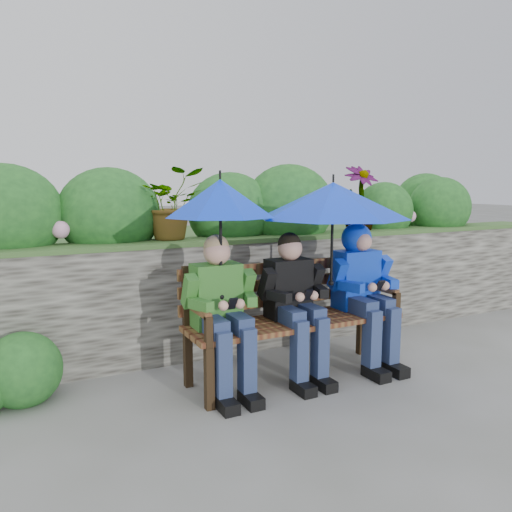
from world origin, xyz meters
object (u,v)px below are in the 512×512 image
boy_middle (295,299)px  umbrella_right (333,200)px  boy_right (363,283)px  park_bench (291,311)px  umbrella_left (220,198)px  boy_left (222,307)px

boy_middle → umbrella_right: umbrella_right is taller
boy_middle → umbrella_right: (0.33, -0.01, 0.74)m
boy_middle → boy_right: 0.66m
park_bench → umbrella_right: size_ratio=1.46×
umbrella_left → umbrella_right: umbrella_left is taller
boy_right → boy_middle: bearing=-179.2°
boy_left → boy_right: (1.27, 0.01, 0.06)m
boy_middle → umbrella_right: size_ratio=0.96×
park_bench → umbrella_right: 0.92m
boy_middle → umbrella_left: bearing=178.7°
boy_left → umbrella_left: umbrella_left is taller
boy_left → boy_right: size_ratio=0.97×
boy_left → boy_middle: (0.61, 0.00, -0.00)m
boy_middle → boy_left: bearing=-179.9°
umbrella_left → boy_middle: bearing=-1.3°
umbrella_left → umbrella_right: bearing=-1.5°
park_bench → umbrella_left: size_ratio=1.90×
park_bench → boy_middle: bearing=-99.8°
boy_right → umbrella_right: size_ratio=1.00×
boy_left → umbrella_right: (0.93, -0.01, 0.74)m
boy_left → umbrella_right: umbrella_right is taller
boy_left → umbrella_right: 1.19m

